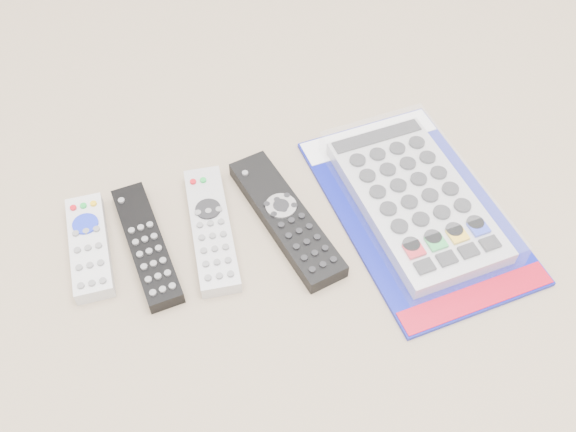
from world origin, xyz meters
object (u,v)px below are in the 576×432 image
object	(u,v)px
remote_silver_dvd	(211,229)
jumbo_remote_packaged	(416,198)
remote_large_black	(286,218)
remote_small_grey	(89,246)
remote_slim_black	(147,245)

from	to	relation	value
remote_silver_dvd	jumbo_remote_packaged	xyz separation A→B (m)	(0.28, -0.05, 0.01)
jumbo_remote_packaged	remote_large_black	bearing A→B (deg)	167.09
remote_small_grey	jumbo_remote_packaged	bearing A→B (deg)	-6.16
remote_small_grey	jumbo_remote_packaged	distance (m)	0.45
jumbo_remote_packaged	remote_silver_dvd	bearing A→B (deg)	167.49
remote_silver_dvd	remote_large_black	size ratio (longest dim) A/B	0.87
remote_slim_black	jumbo_remote_packaged	bearing A→B (deg)	-11.91
remote_small_grey	remote_slim_black	xyz separation A→B (m)	(0.07, -0.02, -0.00)
remote_slim_black	remote_silver_dvd	distance (m)	0.09
remote_slim_black	jumbo_remote_packaged	distance (m)	0.38
remote_large_black	jumbo_remote_packaged	world-z (taller)	jumbo_remote_packaged
remote_silver_dvd	remote_slim_black	bearing A→B (deg)	-174.36
remote_small_grey	jumbo_remote_packaged	world-z (taller)	jumbo_remote_packaged
remote_small_grey	remote_silver_dvd	xyz separation A→B (m)	(0.16, -0.02, -0.00)
remote_small_grey	remote_silver_dvd	distance (m)	0.16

